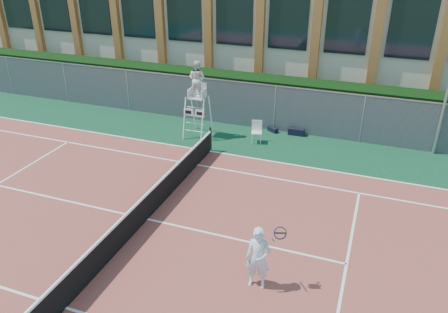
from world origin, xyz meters
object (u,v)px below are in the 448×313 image
(umpire_chair, at_px, (197,81))
(steel_pole, at_px, (444,107))
(tennis_player, at_px, (258,258))
(plastic_chair, at_px, (257,129))

(umpire_chair, bearing_deg, steel_pole, 9.12)
(umpire_chair, xyz_separation_m, tennis_player, (5.46, -8.73, -1.68))
(steel_pole, height_order, plastic_chair, steel_pole)
(tennis_player, bearing_deg, umpire_chair, 122.02)
(plastic_chair, relative_size, tennis_player, 0.55)
(umpire_chair, height_order, tennis_player, umpire_chair)
(steel_pole, distance_m, umpire_chair, 10.43)
(steel_pole, xyz_separation_m, tennis_player, (-4.84, -10.38, -1.19))
(plastic_chair, xyz_separation_m, tennis_player, (2.67, -8.91, 0.33))
(steel_pole, bearing_deg, tennis_player, -114.98)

